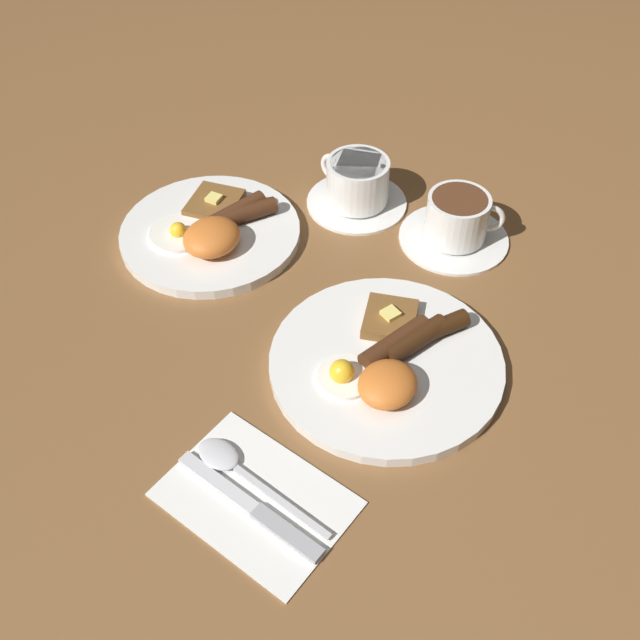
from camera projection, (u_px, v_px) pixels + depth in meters
name	position (u px, v px, depth m)	size (l,w,h in m)	color
ground_plane	(386.00, 367.00, 0.92)	(3.00, 3.00, 0.00)	brown
breakfast_plate_near	(388.00, 361.00, 0.91)	(0.29, 0.29, 0.05)	white
breakfast_plate_far	(212.00, 230.00, 1.07)	(0.26, 0.26, 0.05)	white
teacup_near	(457.00, 223.00, 1.06)	(0.16, 0.16, 0.07)	white
teacup_far	(357.00, 185.00, 1.12)	(0.15, 0.15, 0.08)	white
napkin	(256.00, 498.00, 0.79)	(0.14, 0.19, 0.01)	white
knife	(256.00, 510.00, 0.78)	(0.02, 0.19, 0.01)	silver
spoon	(231.00, 463.00, 0.81)	(0.04, 0.18, 0.01)	silver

